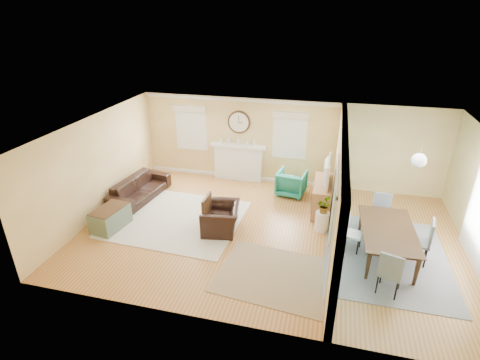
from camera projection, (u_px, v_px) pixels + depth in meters
name	position (u px, v px, depth m)	size (l,w,h in m)	color
floor	(269.00, 233.00, 9.12)	(9.00, 9.00, 0.00)	#9F5E28
wall_back	(288.00, 143.00, 11.21)	(9.00, 0.02, 2.60)	tan
wall_front	(238.00, 264.00, 5.93)	(9.00, 0.02, 2.60)	tan
wall_left	(97.00, 166.00, 9.57)	(0.02, 6.00, 2.60)	tan
ceiling	(273.00, 130.00, 8.03)	(9.00, 6.00, 0.02)	white
partition	(339.00, 184.00, 8.46)	(0.17, 6.00, 2.60)	tan
fireplace	(238.00, 162.00, 11.74)	(1.70, 0.30, 1.17)	white
wall_clock	(239.00, 122.00, 11.29)	(0.70, 0.07, 0.70)	#422815
window_left	(191.00, 125.00, 11.70)	(1.05, 0.13, 1.42)	white
window_right	(290.00, 132.00, 11.01)	(1.05, 0.13, 1.42)	white
pendant	(419.00, 160.00, 7.53)	(0.30, 0.30, 0.55)	gold
rug_cream	(176.00, 219.00, 9.71)	(3.27, 2.83, 0.02)	beige
rug_jute	(274.00, 275.00, 7.67)	(2.26, 1.85, 0.01)	tan
rug_grey	(385.00, 256.00, 8.27)	(2.61, 3.26, 0.01)	gray
sofa	(140.00, 189.00, 10.65)	(2.09, 0.82, 0.61)	black
eames_chair	(221.00, 218.00, 9.11)	(1.02, 0.89, 0.66)	black
green_chair	(291.00, 183.00, 10.87)	(0.78, 0.80, 0.73)	#177863
trunk	(110.00, 218.00, 9.22)	(0.71, 1.02, 0.55)	slate
credenza	(322.00, 196.00, 10.02)	(0.48, 1.42, 0.80)	#9F764D
tv	(324.00, 171.00, 9.71)	(1.15, 0.15, 0.66)	black
garden_stool	(322.00, 221.00, 9.14)	(0.34, 0.34, 0.50)	white
potted_plant	(324.00, 205.00, 8.96)	(0.35, 0.30, 0.39)	#337F33
dining_table	(388.00, 243.00, 8.13)	(1.98, 1.11, 0.70)	#422815
dining_chair_n	(381.00, 211.00, 8.97)	(0.48, 0.48, 0.96)	gray
dining_chair_s	(391.00, 268.00, 7.00)	(0.54, 0.54, 0.96)	gray
dining_chair_w	(354.00, 231.00, 8.29)	(0.45, 0.45, 0.86)	white
dining_chair_e	(420.00, 237.00, 7.87)	(0.55, 0.55, 1.04)	gray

